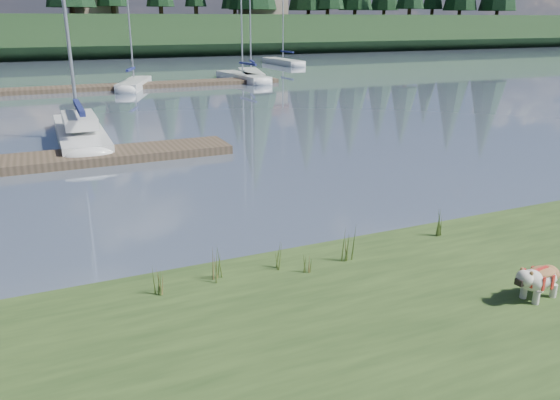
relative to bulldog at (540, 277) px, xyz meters
name	(u,v)px	position (x,y,z in m)	size (l,w,h in m)	color
ground	(74,91)	(-4.82, 35.02, -0.72)	(200.00, 200.00, 0.00)	slate
ridge	(48,36)	(-4.82, 78.02, 1.78)	(200.00, 20.00, 5.00)	#1A3118
bulldog	(540,277)	(0.00, 0.00, 0.00)	(1.01, 0.49, 0.60)	silver
sailboat_main	(79,129)	(-5.77, 18.12, -0.30)	(1.74, 8.58, 12.36)	silver
dock_far	(104,87)	(-2.82, 35.02, -0.57)	(26.00, 2.20, 0.30)	#4C3D2C
sailboat_bg_2	(136,82)	(-0.49, 35.48, -0.39)	(3.78, 7.16, 10.79)	silver
sailboat_bg_3	(239,76)	(8.01, 37.02, -0.40)	(2.35, 8.07, 11.69)	silver
sailboat_bg_4	(250,73)	(9.79, 39.13, -0.40)	(3.51, 8.03, 11.65)	silver
sailboat_bg_5	(280,61)	(17.70, 50.73, -0.41)	(1.92, 8.42, 11.91)	silver
weed_0	(218,265)	(-4.63, 2.77, -0.09)	(0.17, 0.14, 0.68)	#475B23
weed_1	(278,258)	(-3.49, 2.72, -0.15)	(0.17, 0.14, 0.53)	#475B23
weed_2	(349,245)	(-2.12, 2.51, -0.04)	(0.17, 0.14, 0.79)	#475B23
weed_3	(157,280)	(-5.73, 2.67, -0.12)	(0.17, 0.14, 0.61)	#475B23
weed_4	(310,265)	(-3.01, 2.36, -0.22)	(0.17, 0.14, 0.37)	#475B23
weed_5	(440,221)	(0.35, 2.89, -0.07)	(0.17, 0.14, 0.72)	#475B23
mud_lip	(198,280)	(-4.82, 3.42, -0.65)	(60.00, 0.50, 0.14)	#33281C
house_2	(263,0)	(25.18, 74.02, 6.59)	(6.30, 5.30, 4.65)	gray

